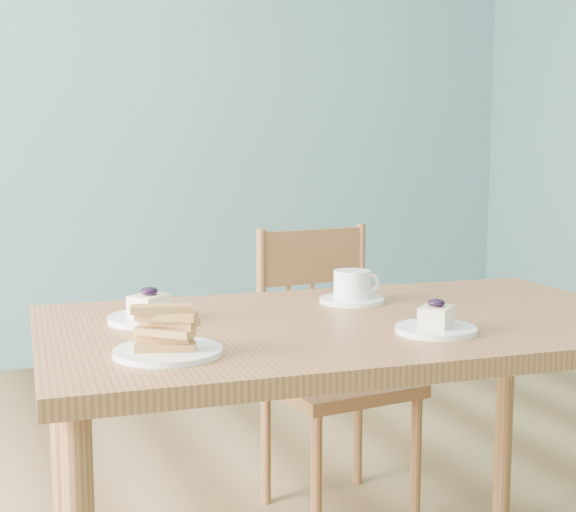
# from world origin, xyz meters

# --- Properties ---
(room) EXTENTS (5.01, 5.01, 2.71)m
(room) POSITION_xyz_m (0.00, 0.00, 1.35)
(room) COLOR #987346
(room) RESTS_ON ground
(dining_table) EXTENTS (1.38, 0.84, 0.71)m
(dining_table) POSITION_xyz_m (0.30, -0.05, 0.64)
(dining_table) COLOR #986039
(dining_table) RESTS_ON ground
(dining_chair) EXTENTS (0.42, 0.40, 0.85)m
(dining_chair) POSITION_xyz_m (0.52, 0.52, 0.43)
(dining_chair) COLOR #986039
(dining_chair) RESTS_ON ground
(cheesecake_plate_near) EXTENTS (0.16, 0.16, 0.07)m
(cheesecake_plate_near) POSITION_xyz_m (0.39, -0.23, 0.73)
(cheesecake_plate_near) COLOR white
(cheesecake_plate_near) RESTS_ON dining_table
(cheesecake_plate_far) EXTENTS (0.18, 0.18, 0.07)m
(cheesecake_plate_far) POSITION_xyz_m (-0.12, 0.08, 0.73)
(cheesecake_plate_far) COLOR white
(cheesecake_plate_far) RESTS_ON dining_table
(coffee_cup) EXTENTS (0.16, 0.16, 0.08)m
(coffee_cup) POSITION_xyz_m (0.38, 0.12, 0.75)
(coffee_cup) COLOR white
(coffee_cup) RESTS_ON dining_table
(biscotti_plate) EXTENTS (0.20, 0.20, 0.09)m
(biscotti_plate) POSITION_xyz_m (-0.15, -0.20, 0.74)
(biscotti_plate) COLOR white
(biscotti_plate) RESTS_ON dining_table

